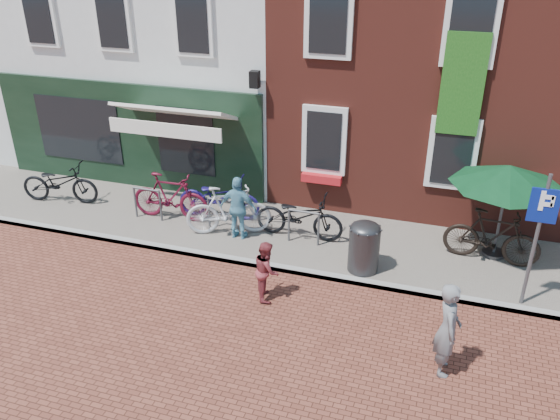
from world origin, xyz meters
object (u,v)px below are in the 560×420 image
(parking_sign, at_px, (539,224))
(cafe_person, at_px, (238,208))
(bicycle_4, at_px, (299,216))
(boy, at_px, (267,270))
(bicycle_1, at_px, (170,197))
(parasol, at_px, (510,172))
(bicycle_3, at_px, (229,210))
(woman, at_px, (448,329))
(litter_bin, at_px, (364,244))
(bicycle_0, at_px, (60,183))
(bicycle_2, at_px, (219,197))
(bicycle_5, at_px, (492,237))

(parking_sign, height_order, cafe_person, parking_sign)
(parking_sign, relative_size, bicycle_4, 1.30)
(boy, xyz_separation_m, bicycle_1, (-3.30, 2.30, 0.08))
(parasol, xyz_separation_m, bicycle_3, (-5.97, -0.87, -1.39))
(parking_sign, bearing_deg, bicycle_3, 172.26)
(woman, bearing_deg, cafe_person, 49.32)
(bicycle_3, bearing_deg, litter_bin, -122.27)
(bicycle_0, height_order, bicycle_1, bicycle_1)
(parking_sign, xyz_separation_m, woman, (-1.36, -2.24, -0.98))
(woman, bearing_deg, bicycle_2, 47.26)
(bicycle_0, xyz_separation_m, bicycle_3, (4.90, -0.26, 0.06))
(parasol, distance_m, woman, 4.27)
(parasol, relative_size, boy, 1.94)
(parasol, height_order, bicycle_0, parasol)
(bicycle_3, bearing_deg, parking_sign, -119.41)
(parking_sign, xyz_separation_m, bicycle_3, (-6.44, 0.88, -1.12))
(cafe_person, xyz_separation_m, bicycle_4, (1.33, 0.46, -0.22))
(bicycle_3, height_order, bicycle_4, bicycle_3)
(bicycle_2, distance_m, bicycle_3, 0.90)
(litter_bin, bearing_deg, bicycle_0, 173.90)
(bicycle_4, bearing_deg, bicycle_0, 90.01)
(woman, relative_size, bicycle_4, 0.81)
(bicycle_2, bearing_deg, parasol, -95.04)
(boy, height_order, bicycle_0, boy)
(litter_bin, height_order, bicycle_3, bicycle_3)
(bicycle_4, bearing_deg, bicycle_3, 101.09)
(woman, distance_m, bicycle_1, 7.54)
(litter_bin, bearing_deg, cafe_person, 170.50)
(litter_bin, height_order, parking_sign, parking_sign)
(bicycle_0, distance_m, bicycle_4, 6.52)
(cafe_person, xyz_separation_m, bicycle_1, (-1.96, 0.38, -0.16))
(bicycle_1, xyz_separation_m, bicycle_4, (3.28, 0.08, -0.06))
(litter_bin, distance_m, bicycle_3, 3.36)
(parking_sign, bearing_deg, bicycle_5, 112.64)
(bicycle_5, bearing_deg, parasol, -17.27)
(bicycle_4, xyz_separation_m, bicycle_5, (4.22, 0.22, 0.06))
(bicycle_0, distance_m, bicycle_2, 4.37)
(cafe_person, xyz_separation_m, bicycle_5, (5.54, 0.68, -0.16))
(parking_sign, relative_size, bicycle_2, 1.30)
(bicycle_1, relative_size, bicycle_5, 1.00)
(parking_sign, height_order, bicycle_3, parking_sign)
(bicycle_1, height_order, bicycle_2, bicycle_1)
(bicycle_1, distance_m, bicycle_2, 1.19)
(woman, xyz_separation_m, bicycle_2, (-5.63, 3.83, -0.20))
(parasol, height_order, bicycle_3, parasol)
(woman, relative_size, bicycle_5, 0.84)
(parking_sign, xyz_separation_m, bicycle_1, (-8.10, 1.14, -1.12))
(boy, distance_m, bicycle_4, 2.38)
(cafe_person, bearing_deg, woman, 149.87)
(bicycle_2, relative_size, bicycle_5, 1.03)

